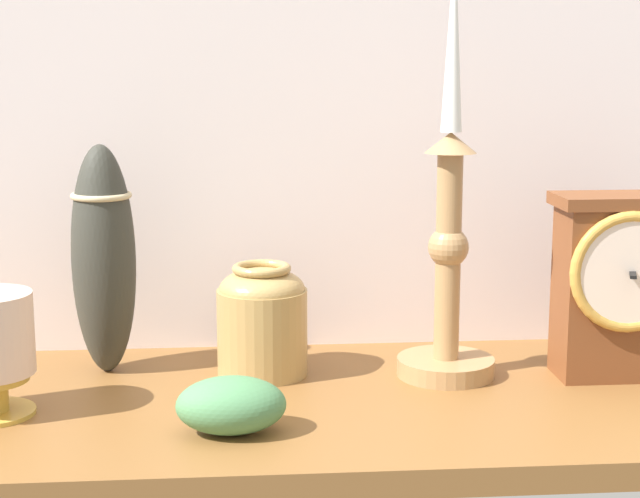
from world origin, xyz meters
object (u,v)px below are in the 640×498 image
Objects in this scene: candlestick_tall_left at (448,250)px; tall_ceramic_vase at (104,258)px; brass_vase_jar at (262,318)px; mantel_clock at (618,283)px.

candlestick_tall_left is 1.86× the size of tall_ceramic_vase.
candlestick_tall_left is 3.79× the size of brass_vase_jar.
brass_vase_jar is 0.49× the size of tall_ceramic_vase.
brass_vase_jar is 16.75cm from tall_ceramic_vase.
candlestick_tall_left is at bearing 173.83° from mantel_clock.
candlestick_tall_left is at bearing -6.08° from brass_vase_jar.
tall_ceramic_vase is at bearing 173.11° from mantel_clock.
tall_ceramic_vase reaches higher than mantel_clock.
candlestick_tall_left reaches higher than brass_vase_jar.
candlestick_tall_left reaches higher than tall_ceramic_vase.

